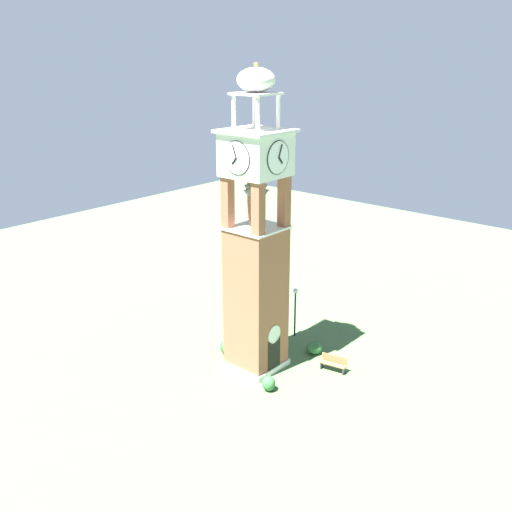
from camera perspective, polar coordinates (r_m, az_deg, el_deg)
The scene contains 8 objects.
ground at distance 36.60m, azimuth -0.00°, elevation -10.55°, with size 80.00×80.00×0.00m, color #476B3D.
clock_tower at distance 33.61m, azimuth 0.00°, elevation 0.19°, with size 3.39×3.39×17.66m.
park_bench at distance 36.13m, azimuth 7.53°, elevation -10.28°, with size 0.73×1.65×0.95m.
lamp_post at distance 39.15m, azimuth 3.83°, elevation -4.54°, with size 0.36×0.36×3.45m.
trash_bin at distance 40.22m, azimuth 0.38°, elevation -7.01°, with size 0.52×0.52×0.80m, color #2D2D33.
shrub_near_entry at distance 37.96m, azimuth 5.67°, elevation -8.83°, with size 1.02×1.02×0.77m, color #336638.
shrub_left_of_tower at distance 37.63m, azimuth -2.88°, elevation -8.75°, with size 0.82×0.82×1.07m, color #336638.
shrub_behind_bench at distance 33.93m, azimuth 1.25°, elevation -12.28°, with size 0.74×0.74×0.89m, color #336638.
Camera 1 is at (-24.11, -20.72, 18.13)m, focal length 41.21 mm.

